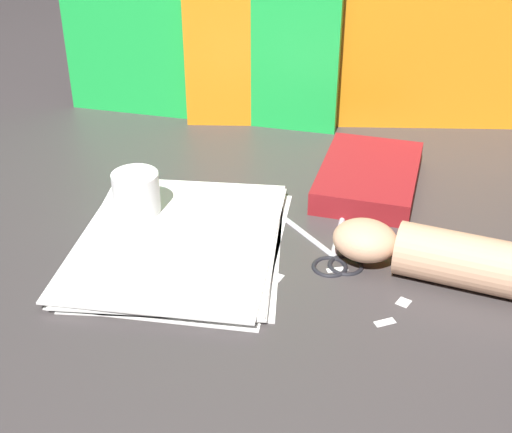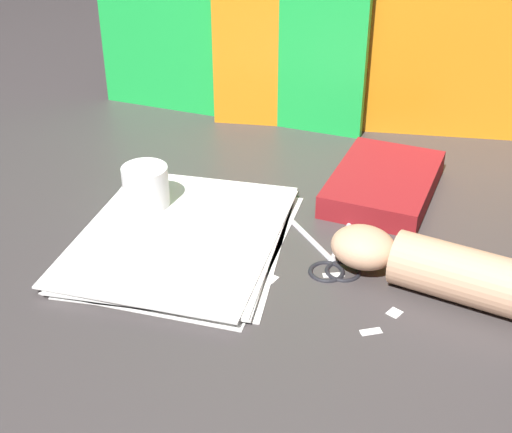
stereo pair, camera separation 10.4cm
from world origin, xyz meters
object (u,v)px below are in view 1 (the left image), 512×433
Objects in this scene: hand_forearm at (438,255)px; mug at (137,197)px; paper_stack at (181,241)px; book_closed at (369,177)px; scissors at (333,253)px.

mug reaches higher than hand_forearm.
mug is at bearing 139.56° from paper_stack.
hand_forearm is at bearing -7.02° from paper_stack.
hand_forearm reaches higher than book_closed.
mug is (-0.37, -0.14, 0.02)m from book_closed.
hand_forearm is 3.66× the size of mug.
book_closed is 3.32× the size of mug.
book_closed is (0.29, 0.21, 0.01)m from paper_stack.
book_closed is at bearing 36.63° from paper_stack.
scissors is at bearing 164.25° from hand_forearm.
mug reaches higher than book_closed.
book_closed is 0.91× the size of hand_forearm.
paper_stack is 0.36m from book_closed.
book_closed is at bearing 74.95° from scissors.
mug is at bearing -158.74° from book_closed.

